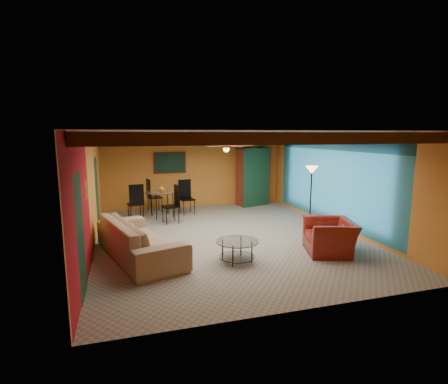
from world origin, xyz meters
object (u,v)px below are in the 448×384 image
object	(u,v)px
dining_table	(162,199)
floor_lamp	(311,196)
armchair	(330,236)
sofa	(139,238)
potted_plant	(254,142)
vase	(161,178)
coffee_table	(237,251)
armoire	(254,177)

from	to	relation	value
dining_table	floor_lamp	distance (m)	4.65
armchair	dining_table	world-z (taller)	dining_table
sofa	potted_plant	xyz separation A→B (m)	(4.45, 4.63, 1.94)
floor_lamp	vase	world-z (taller)	floor_lamp
dining_table	armchair	bearing A→B (deg)	-54.42
armchair	coffee_table	distance (m)	2.19
coffee_table	armoire	xyz separation A→B (m)	(2.50, 5.48, 0.82)
dining_table	floor_lamp	bearing A→B (deg)	-30.38
armchair	armoire	world-z (taller)	armoire
sofa	armchair	size ratio (longest dim) A/B	2.49
coffee_table	dining_table	bearing A→B (deg)	103.29
sofa	dining_table	world-z (taller)	dining_table
armchair	vase	bearing A→B (deg)	-126.85
sofa	dining_table	size ratio (longest dim) A/B	1.29
sofa	armoire	size ratio (longest dim) A/B	1.37
floor_lamp	vase	size ratio (longest dim) A/B	8.66
sofa	coffee_table	size ratio (longest dim) A/B	3.19
sofa	coffee_table	xyz separation A→B (m)	(1.95, -0.86, -0.19)
sofa	vase	bearing A→B (deg)	-30.36
armchair	coffee_table	size ratio (longest dim) A/B	1.28
armchair	vase	xyz separation A→B (m)	(-3.23, 4.52, 0.89)
dining_table	vase	xyz separation A→B (m)	(-0.00, 0.00, 0.68)
coffee_table	floor_lamp	xyz separation A→B (m)	(2.95, 2.10, 0.65)
vase	coffee_table	bearing A→B (deg)	-76.71
armchair	potted_plant	distance (m)	5.90
floor_lamp	vase	bearing A→B (deg)	149.62
armoire	armchair	bearing A→B (deg)	-111.09
sofa	potted_plant	world-z (taller)	potted_plant
coffee_table	armoire	size ratio (longest dim) A/B	0.43
coffee_table	armoire	world-z (taller)	armoire
coffee_table	armoire	distance (m)	6.08
coffee_table	potted_plant	size ratio (longest dim) A/B	1.71
armchair	sofa	bearing A→B (deg)	-85.03
potted_plant	dining_table	bearing A→B (deg)	-163.83
coffee_table	potted_plant	bearing A→B (deg)	65.47
armoire	vase	xyz separation A→B (m)	(-3.55, -1.03, 0.21)
armoire	vase	world-z (taller)	armoire
coffee_table	potted_plant	distance (m)	6.39
sofa	floor_lamp	xyz separation A→B (m)	(4.90, 1.25, 0.46)
sofa	coffee_table	distance (m)	2.14
armchair	floor_lamp	world-z (taller)	floor_lamp
sofa	vase	size ratio (longest dim) A/B	14.06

